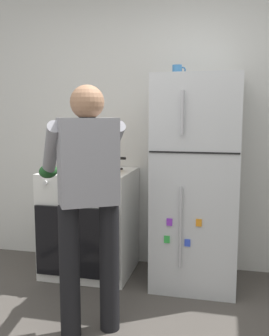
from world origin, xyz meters
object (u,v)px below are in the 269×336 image
at_px(pepper_mill, 67,156).
at_px(refrigerator, 196,182).
at_px(person_cook, 87,187).
at_px(coffee_mug, 177,71).
at_px(red_pot, 105,163).
at_px(stove_range, 90,222).

bearing_deg(pepper_mill, refrigerator, -9.18).
relative_size(person_cook, coffee_mug, 14.28).
distance_m(person_cook, red_pot, 0.89).
bearing_deg(refrigerator, red_pot, -176.35).
relative_size(person_cook, pepper_mill, 8.14).
bearing_deg(red_pot, person_cook, -79.68).
relative_size(stove_range, pepper_mill, 4.75).
height_order(refrigerator, person_cook, refrigerator).
height_order(stove_range, pepper_mill, pepper_mill).
relative_size(stove_range, coffee_mug, 8.34).
bearing_deg(pepper_mill, stove_range, -35.04).
relative_size(refrigerator, red_pot, 4.67).
distance_m(refrigerator, coffee_mug, 0.93).
bearing_deg(coffee_mug, stove_range, -175.48).
bearing_deg(person_cook, stove_range, 109.28).
height_order(stove_range, coffee_mug, coffee_mug).
relative_size(refrigerator, pepper_mill, 8.81).
relative_size(refrigerator, stove_range, 1.85).
bearing_deg(pepper_mill, person_cook, -61.11).
relative_size(stove_range, person_cook, 0.58).
xyz_separation_m(person_cook, pepper_mill, (-0.62, 1.12, 0.07)).
bearing_deg(stove_range, coffee_mug, 4.52).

